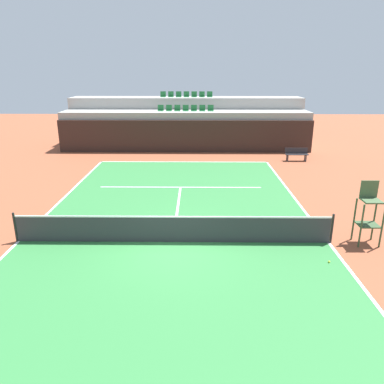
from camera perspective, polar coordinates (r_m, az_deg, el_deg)
The scene contains 16 objects.
ground_plane at distance 13.15m, azimuth -2.92°, elevation -7.71°, with size 80.00×80.00×0.00m, color brown.
court_surface at distance 13.14m, azimuth -2.92°, elevation -7.69°, with size 11.00×24.00×0.01m, color #2D7238.
baseline_far at distance 24.44m, azimuth -1.25°, elevation 4.66°, with size 11.00×0.10×0.00m, color white.
sideline_left at distance 14.53m, azimuth -25.08°, elevation -6.85°, with size 0.10×24.00×0.00m, color white.
sideline_right at distance 13.92m, azimuth 20.28°, elevation -7.31°, with size 0.10×24.00×0.00m, color white.
service_line_far at distance 19.10m, azimuth -1.78°, elevation 0.75°, with size 8.26×0.10×0.00m, color white.
centre_service_line at distance 16.07m, azimuth -2.24°, elevation -2.68°, with size 0.10×6.40×0.00m, color white.
back_wall at distance 27.31m, azimuth -1.05°, elevation 8.56°, with size 18.46×0.30×2.32m, color black.
stands_tier_lower at distance 28.61m, azimuth -0.98°, elevation 9.52°, with size 18.46×2.40×2.83m, color #9E9E99.
stands_tier_upper at distance 30.92m, azimuth -0.86°, elevation 10.98°, with size 18.46×2.40×3.69m, color #9E9E99.
seating_row_lower at distance 28.51m, azimuth -0.99°, elevation 12.61°, with size 4.20×0.44×0.44m.
seating_row_upper at distance 30.83m, azimuth -0.87°, elevation 14.63°, with size 4.20×0.44×0.44m.
tennis_net at distance 12.93m, azimuth -2.96°, elevation -5.68°, with size 11.08×0.08×1.07m.
umpire_chair at distance 14.01m, azimuth 25.56°, elevation -2.63°, with size 0.76×0.66×2.20m.
player_bench at distance 25.66m, azimuth 15.77°, elevation 5.76°, with size 1.50×0.40×0.85m.
tennis_ball_2 at distance 12.55m, azimuth 20.34°, elevation -10.03°, with size 0.07×0.07×0.07m, color #CCE033.
Camera 1 is at (0.80, -11.80, 5.74)m, focal length 34.68 mm.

